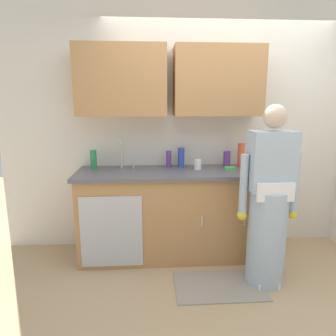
% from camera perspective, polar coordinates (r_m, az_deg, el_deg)
% --- Properties ---
extents(ground_plane, '(9.00, 9.00, 0.00)m').
position_cam_1_polar(ground_plane, '(2.98, 12.97, -21.32)').
color(ground_plane, tan).
extents(kitchen_wall_with_uppers, '(4.80, 0.44, 2.70)m').
position_cam_1_polar(kitchen_wall_with_uppers, '(3.44, 7.14, 9.43)').
color(kitchen_wall_with_uppers, silver).
rests_on(kitchen_wall_with_uppers, ground).
extents(counter_cabinet, '(1.90, 0.62, 0.90)m').
position_cam_1_polar(counter_cabinet, '(3.30, 0.46, -8.84)').
color(counter_cabinet, '#B27F4C').
rests_on(counter_cabinet, ground).
extents(countertop, '(1.96, 0.66, 0.04)m').
position_cam_1_polar(countertop, '(3.17, 0.53, -0.85)').
color(countertop, '#595960').
rests_on(countertop, counter_cabinet).
extents(sink, '(0.50, 0.36, 0.35)m').
position_cam_1_polar(sink, '(3.17, -8.25, -0.84)').
color(sink, '#B7BABF').
rests_on(sink, counter_cabinet).
extents(person_at_sink, '(0.55, 0.34, 1.62)m').
position_cam_1_polar(person_at_sink, '(2.85, 18.38, -7.68)').
color(person_at_sink, white).
rests_on(person_at_sink, ground).
extents(floor_mat, '(0.80, 0.50, 0.01)m').
position_cam_1_polar(floor_mat, '(2.98, 9.58, -21.03)').
color(floor_mat, gray).
rests_on(floor_mat, ground).
extents(bottle_water_tall, '(0.08, 0.08, 0.26)m').
position_cam_1_polar(bottle_water_tall, '(3.43, 13.60, 2.40)').
color(bottle_water_tall, '#E05933').
rests_on(bottle_water_tall, countertop).
extents(bottle_water_short, '(0.07, 0.07, 0.20)m').
position_cam_1_polar(bottle_water_short, '(3.33, -13.86, 1.55)').
color(bottle_water_short, '#2D8C4C').
rests_on(bottle_water_short, countertop).
extents(bottle_soap, '(0.08, 0.08, 0.17)m').
position_cam_1_polar(bottle_soap, '(3.40, 11.00, 1.67)').
color(bottle_soap, '#66388C').
rests_on(bottle_soap, countertop).
extents(bottle_dish_liquid, '(0.07, 0.07, 0.21)m').
position_cam_1_polar(bottle_dish_liquid, '(3.33, 2.49, 2.00)').
color(bottle_dish_liquid, '#334CB2').
rests_on(bottle_dish_liquid, countertop).
extents(bottle_cleaner_spray, '(0.06, 0.06, 0.18)m').
position_cam_1_polar(bottle_cleaner_spray, '(3.32, 0.14, 1.71)').
color(bottle_cleaner_spray, '#66388C').
rests_on(bottle_cleaner_spray, countertop).
extents(cup_by_sink, '(0.08, 0.08, 0.11)m').
position_cam_1_polar(cup_by_sink, '(3.23, 5.63, 0.68)').
color(cup_by_sink, white).
rests_on(cup_by_sink, countertop).
extents(sponge, '(0.11, 0.07, 0.03)m').
position_cam_1_polar(sponge, '(3.27, 11.55, -0.06)').
color(sponge, '#4CBF4C').
rests_on(sponge, countertop).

